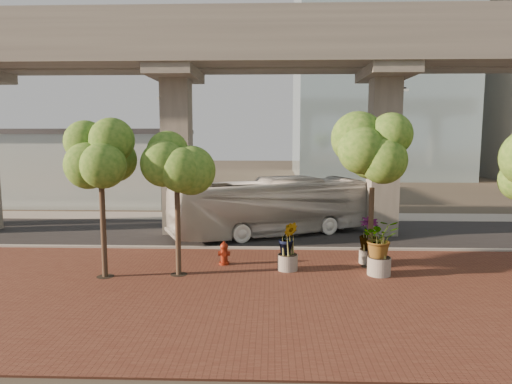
{
  "coord_description": "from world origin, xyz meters",
  "views": [
    {
      "loc": [
        -0.45,
        -24.63,
        5.81
      ],
      "look_at": [
        -1.32,
        0.5,
        2.66
      ],
      "focal_mm": 32.0,
      "sensor_mm": 36.0,
      "label": 1
    }
  ],
  "objects": [
    {
      "name": "streetlamp_east",
      "position": [
        8.11,
        6.56,
        5.16
      ],
      "size": [
        0.44,
        1.28,
        8.84
      ],
      "color": "#2D2D32",
      "rests_on": "ground"
    },
    {
      "name": "streetlamp_west",
      "position": [
        -7.56,
        5.63,
        4.84
      ],
      "size": [
        0.41,
        1.2,
        8.28
      ],
      "color": "#303036",
      "rests_on": "ground"
    },
    {
      "name": "street_tree_near_east",
      "position": [
        3.86,
        -5.01,
        4.81
      ],
      "size": [
        4.3,
        4.3,
        6.73
      ],
      "color": "#4C392B",
      "rests_on": "ground"
    },
    {
      "name": "street_tree_near_west",
      "position": [
        -4.29,
        -6.4,
        4.56
      ],
      "size": [
        3.16,
        3.16,
        5.96
      ],
      "color": "#4C392B",
      "rests_on": "ground"
    },
    {
      "name": "fire_hydrant",
      "position": [
        -2.56,
        -4.83,
        0.56
      ],
      "size": [
        0.52,
        0.47,
        1.04
      ],
      "color": "maroon",
      "rests_on": "ground"
    },
    {
      "name": "station_pavilion",
      "position": [
        -20.0,
        16.0,
        3.22
      ],
      "size": [
        23.0,
        13.0,
        6.3
      ],
      "color": "silver",
      "rests_on": "ground"
    },
    {
      "name": "planter_front",
      "position": [
        4.0,
        -6.17,
        1.48
      ],
      "size": [
        2.13,
        2.13,
        2.34
      ],
      "color": "#A09A90",
      "rests_on": "ground"
    },
    {
      "name": "transit_viaduct",
      "position": [
        0.0,
        2.0,
        7.29
      ],
      "size": [
        72.0,
        5.6,
        12.4
      ],
      "color": "gray",
      "rests_on": "ground"
    },
    {
      "name": "brick_plaza",
      "position": [
        0.0,
        -8.0,
        0.03
      ],
      "size": [
        70.0,
        13.0,
        0.06
      ],
      "primitive_type": "cube",
      "color": "brown",
      "rests_on": "ground"
    },
    {
      "name": "curb_strip",
      "position": [
        0.0,
        -2.0,
        0.08
      ],
      "size": [
        70.0,
        0.25,
        0.16
      ],
      "primitive_type": "cube",
      "color": "#9F9C94",
      "rests_on": "ground"
    },
    {
      "name": "street_tree_far_west",
      "position": [
        -7.24,
        -6.78,
        4.88
      ],
      "size": [
        3.27,
        3.27,
        6.34
      ],
      "color": "#4C392B",
      "rests_on": "ground"
    },
    {
      "name": "ground",
      "position": [
        0.0,
        0.0,
        0.0
      ],
      "size": [
        160.0,
        160.0,
        0.0
      ],
      "primitive_type": "plane",
      "color": "#3E382D",
      "rests_on": "ground"
    },
    {
      "name": "planter_right",
      "position": [
        3.91,
        -4.42,
        1.33
      ],
      "size": [
        1.97,
        1.97,
        2.1
      ],
      "color": "gray",
      "rests_on": "ground"
    },
    {
      "name": "asphalt_road",
      "position": [
        0.0,
        2.0,
        0.02
      ],
      "size": [
        90.0,
        8.0,
        0.04
      ],
      "primitive_type": "cube",
      "color": "black",
      "rests_on": "ground"
    },
    {
      "name": "planter_left",
      "position": [
        0.25,
        -5.59,
        1.34
      ],
      "size": [
        1.92,
        1.92,
        2.11
      ],
      "color": "#ABA39A",
      "rests_on": "ground"
    },
    {
      "name": "transit_bus",
      "position": [
        -0.47,
        1.42,
        1.65
      ],
      "size": [
        11.97,
        7.43,
        3.31
      ],
      "primitive_type": "imported",
      "rotation": [
        0.0,
        0.0,
        2.0
      ],
      "color": "silver",
      "rests_on": "ground"
    },
    {
      "name": "far_sidewalk",
      "position": [
        0.0,
        7.5,
        0.03
      ],
      "size": [
        90.0,
        3.0,
        0.06
      ],
      "primitive_type": "cube",
      "color": "#9F9C94",
      "rests_on": "ground"
    }
  ]
}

